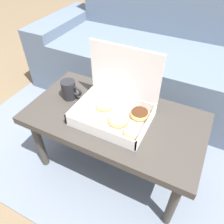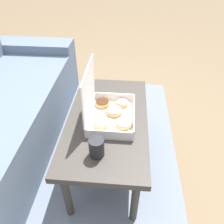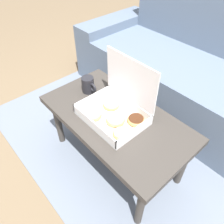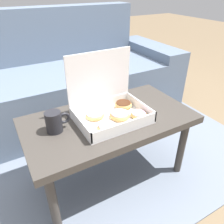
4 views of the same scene
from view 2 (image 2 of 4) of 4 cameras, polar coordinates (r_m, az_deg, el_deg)
The scene contains 5 objects.
ground_plane at distance 1.69m, azimuth -4.12°, elevation -12.78°, with size 12.00×12.00×0.00m, color #756047.
area_rug at distance 1.75m, azimuth -14.08°, elevation -11.68°, with size 2.25×1.81×0.01m, color slate.
coffee_table at distance 1.40m, azimuth -1.19°, elevation -3.18°, with size 0.92×0.50×0.44m.
pastry_box at distance 1.34m, azimuth -1.12°, elevation 0.65°, with size 0.37×0.28×0.34m.
coffee_mug at distance 1.12m, azimuth -4.03°, elevation -9.06°, with size 0.12×0.08×0.11m.
Camera 2 is at (-1.03, -0.21, 1.33)m, focal length 35.00 mm.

